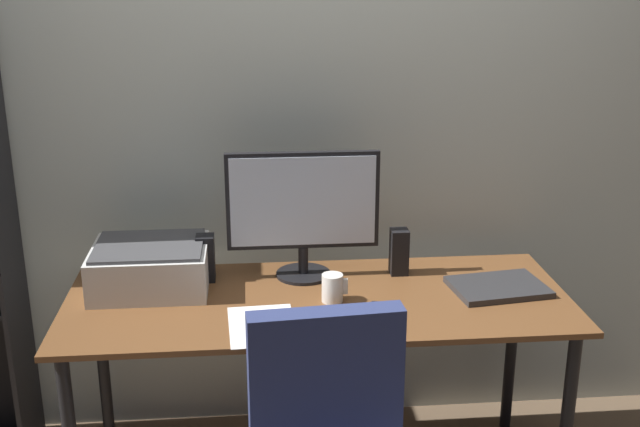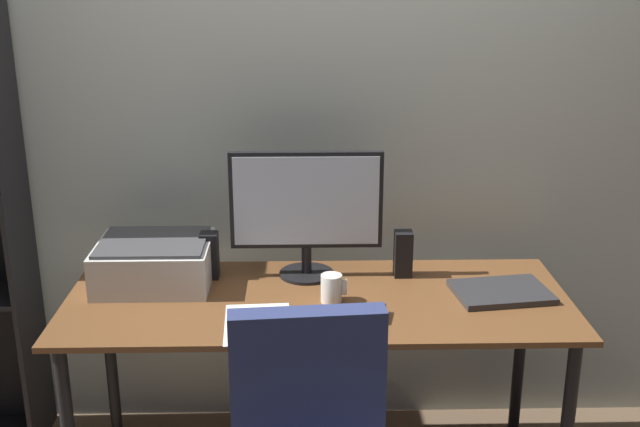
% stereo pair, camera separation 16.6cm
% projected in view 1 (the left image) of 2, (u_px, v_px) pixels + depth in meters
% --- Properties ---
extents(back_wall, '(6.40, 0.10, 2.60)m').
position_uv_depth(back_wall, '(306.00, 109.00, 2.99)').
color(back_wall, beige).
rests_on(back_wall, ground).
extents(desk, '(1.73, 0.69, 0.74)m').
position_uv_depth(desk, '(318.00, 319.00, 2.70)').
color(desk, brown).
rests_on(desk, ground).
extents(monitor, '(0.55, 0.20, 0.47)m').
position_uv_depth(monitor, '(303.00, 207.00, 2.78)').
color(monitor, black).
rests_on(monitor, desk).
extents(keyboard, '(0.29, 0.11, 0.02)m').
position_uv_depth(keyboard, '(315.00, 319.00, 2.50)').
color(keyboard, '#B7BABC').
rests_on(keyboard, desk).
extents(mouse, '(0.07, 0.11, 0.03)m').
position_uv_depth(mouse, '(379.00, 312.00, 2.53)').
color(mouse, black).
rests_on(mouse, desk).
extents(coffee_mug, '(0.09, 0.07, 0.10)m').
position_uv_depth(coffee_mug, '(333.00, 288.00, 2.64)').
color(coffee_mug, white).
rests_on(coffee_mug, desk).
extents(laptop, '(0.35, 0.27, 0.02)m').
position_uv_depth(laptop, '(498.00, 287.00, 2.74)').
color(laptop, '#2D2D30').
rests_on(laptop, desk).
extents(speaker_left, '(0.06, 0.07, 0.17)m').
position_uv_depth(speaker_left, '(206.00, 258.00, 2.80)').
color(speaker_left, black).
rests_on(speaker_left, desk).
extents(speaker_right, '(0.06, 0.07, 0.17)m').
position_uv_depth(speaker_right, '(399.00, 252.00, 2.86)').
color(speaker_right, black).
rests_on(speaker_right, desk).
extents(printer, '(0.40, 0.34, 0.16)m').
position_uv_depth(printer, '(150.00, 266.00, 2.74)').
color(printer, silver).
rests_on(printer, desk).
extents(paper_sheet, '(0.23, 0.31, 0.00)m').
position_uv_depth(paper_sheet, '(262.00, 326.00, 2.47)').
color(paper_sheet, white).
rests_on(paper_sheet, desk).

